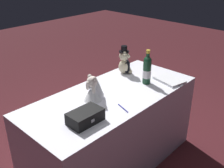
{
  "coord_description": "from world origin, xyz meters",
  "views": [
    {
      "loc": [
        -1.55,
        -1.46,
        1.9
      ],
      "look_at": [
        0.0,
        0.0,
        0.88
      ],
      "focal_mm": 43.05,
      "sensor_mm": 36.0,
      "label": 1
    }
  ],
  "objects": [
    {
      "name": "teddy_bear_groom",
      "position": [
        0.44,
        0.24,
        0.9
      ],
      "size": [
        0.15,
        0.14,
        0.3
      ],
      "color": "beige",
      "rests_on": "reception_table"
    },
    {
      "name": "signing_pen",
      "position": [
        -0.12,
        -0.23,
        0.79
      ],
      "size": [
        0.05,
        0.15,
        0.01
      ],
      "color": "navy",
      "rests_on": "reception_table"
    },
    {
      "name": "champagne_bottle",
      "position": [
        0.4,
        -0.09,
        0.92
      ],
      "size": [
        0.08,
        0.08,
        0.34
      ],
      "color": "#153F26",
      "rests_on": "reception_table"
    },
    {
      "name": "ground_plane",
      "position": [
        0.0,
        0.0,
        0.0
      ],
      "size": [
        12.0,
        12.0,
        0.0
      ],
      "primitive_type": "plane",
      "color": "#47191E"
    },
    {
      "name": "guestbook",
      "position": [
        0.59,
        -0.22,
        0.79
      ],
      "size": [
        0.25,
        0.31,
        0.02
      ],
      "primitive_type": "cube",
      "rotation": [
        0.0,
        0.0,
        -0.21
      ],
      "color": "white",
      "rests_on": "reception_table"
    },
    {
      "name": "teddy_bear_bride",
      "position": [
        -0.17,
        0.05,
        0.88
      ],
      "size": [
        0.2,
        0.16,
        0.23
      ],
      "color": "white",
      "rests_on": "reception_table"
    },
    {
      "name": "reception_table",
      "position": [
        0.0,
        0.0,
        0.39
      ],
      "size": [
        1.68,
        0.75,
        0.78
      ],
      "primitive_type": "cube",
      "color": "white",
      "rests_on": "ground_plane"
    },
    {
      "name": "gift_case_black",
      "position": [
        -0.46,
        -0.16,
        0.83
      ],
      "size": [
        0.26,
        0.16,
        0.09
      ],
      "color": "black",
      "rests_on": "reception_table"
    }
  ]
}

